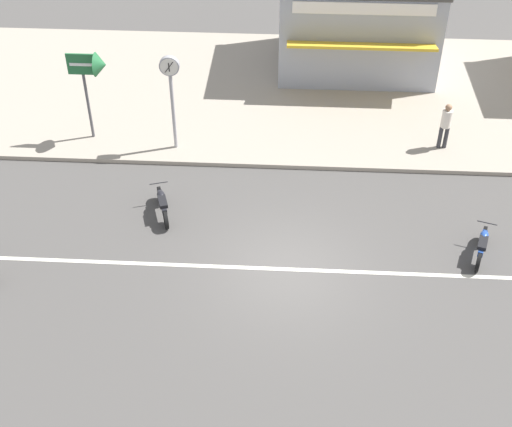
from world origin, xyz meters
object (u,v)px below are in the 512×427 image
at_px(motorcycle_2, 162,203).
at_px(shopfront_mid_block, 357,19).
at_px(street_clock, 171,81).
at_px(pedestrian_mid_kerb, 446,123).
at_px(motorcycle_0, 482,245).
at_px(arrow_signboard, 97,68).

distance_m(motorcycle_2, shopfront_mid_block, 11.95).
bearing_deg(street_clock, motorcycle_2, -88.38).
relative_size(street_clock, pedestrian_mid_kerb, 2.02).
bearing_deg(motorcycle_0, pedestrian_mid_kerb, 93.72).
relative_size(street_clock, arrow_signboard, 1.06).
bearing_deg(motorcycle_2, street_clock, 91.62).
height_order(arrow_signboard, shopfront_mid_block, shopfront_mid_block).
xyz_separation_m(motorcycle_0, shopfront_mid_block, (-3.07, 11.37, 1.67)).
height_order(motorcycle_2, street_clock, street_clock).
xyz_separation_m(motorcycle_2, pedestrian_mid_kerb, (9.02, 4.00, 0.71)).
bearing_deg(arrow_signboard, motorcycle_0, -23.93).
relative_size(motorcycle_2, street_clock, 0.51).
bearing_deg(shopfront_mid_block, pedestrian_mid_kerb, -65.67).
bearing_deg(pedestrian_mid_kerb, motorcycle_2, -156.12).
relative_size(motorcycle_0, motorcycle_2, 0.99).
xyz_separation_m(street_clock, shopfront_mid_block, (6.40, 6.52, -0.60)).
bearing_deg(arrow_signboard, street_clock, -10.35).
bearing_deg(motorcycle_2, pedestrian_mid_kerb, 23.88).
bearing_deg(pedestrian_mid_kerb, street_clock, -176.89).
distance_m(arrow_signboard, pedestrian_mid_kerb, 11.74).
relative_size(motorcycle_2, pedestrian_mid_kerb, 1.04).
bearing_deg(motorcycle_0, street_clock, 152.87).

